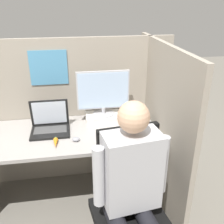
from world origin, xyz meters
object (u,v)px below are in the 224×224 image
object	(u,v)px
monitor	(103,93)
carrot_toy	(56,143)
office_chair	(129,199)
paper_box	(104,118)
laptop	(50,126)
stapler	(146,123)
person	(132,188)

from	to	relation	value
monitor	carrot_toy	xyz separation A→B (m)	(-0.43, -0.36, -0.27)
office_chair	paper_box	bearing A→B (deg)	93.95
laptop	office_chair	world-z (taller)	office_chair
stapler	office_chair	distance (m)	0.79
monitor	office_chair	world-z (taller)	monitor
carrot_toy	office_chair	size ratio (longest dim) A/B	0.14
carrot_toy	monitor	bearing A→B (deg)	39.65
paper_box	carrot_toy	bearing A→B (deg)	-140.57
paper_box	carrot_toy	xyz separation A→B (m)	(-0.43, -0.36, -0.02)
carrot_toy	person	distance (m)	0.78
stapler	person	bearing A→B (deg)	-111.71
office_chair	monitor	bearing A→B (deg)	93.94
monitor	stapler	xyz separation A→B (m)	(0.37, -0.15, -0.26)
stapler	office_chair	size ratio (longest dim) A/B	0.15
stapler	paper_box	bearing A→B (deg)	159.05
monitor	paper_box	bearing A→B (deg)	-90.00
laptop	office_chair	bearing A→B (deg)	-53.28
paper_box	laptop	world-z (taller)	laptop
paper_box	monitor	size ratio (longest dim) A/B	0.69
monitor	stapler	bearing A→B (deg)	-21.33
paper_box	stapler	xyz separation A→B (m)	(0.37, -0.14, -0.01)
paper_box	stapler	world-z (taller)	paper_box
laptop	person	xyz separation A→B (m)	(0.52, -0.87, -0.02)
stapler	person	xyz separation A→B (m)	(-0.33, -0.84, 0.01)
monitor	laptop	xyz separation A→B (m)	(-0.48, -0.11, -0.24)
monitor	office_chair	size ratio (longest dim) A/B	0.48
stapler	office_chair	xyz separation A→B (m)	(-0.31, -0.69, -0.22)
monitor	laptop	size ratio (longest dim) A/B	1.45
carrot_toy	office_chair	distance (m)	0.72
office_chair	person	bearing A→B (deg)	-97.73
paper_box	stapler	size ratio (longest dim) A/B	2.21
paper_box	person	distance (m)	0.98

